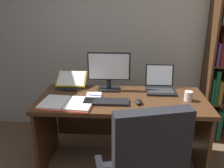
{
  "coord_description": "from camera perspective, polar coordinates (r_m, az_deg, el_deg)",
  "views": [
    {
      "loc": [
        -0.22,
        -1.03,
        1.67
      ],
      "look_at": [
        -0.34,
        1.08,
        0.92
      ],
      "focal_mm": 38.47,
      "sensor_mm": 36.0,
      "label": 1
    }
  ],
  "objects": [
    {
      "name": "pen",
      "position": [
        2.38,
        -3.88,
        -2.73
      ],
      "size": [
        0.14,
        0.03,
        0.01
      ],
      "primitive_type": "cylinder",
      "rotation": [
        0.0,
        1.57,
        -0.18
      ],
      "color": "navy",
      "rests_on": "notepad"
    },
    {
      "name": "notepad",
      "position": [
        2.38,
        -4.35,
        -2.91
      ],
      "size": [
        0.17,
        0.22,
        0.01
      ],
      "primitive_type": "cube",
      "rotation": [
        0.0,
        0.0,
        0.08
      ],
      "color": "white",
      "rests_on": "desk"
    },
    {
      "name": "open_binder",
      "position": [
        2.25,
        -10.65,
        -4.48
      ],
      "size": [
        0.51,
        0.36,
        0.02
      ],
      "rotation": [
        0.0,
        0.0,
        -0.09
      ],
      "color": "#DB422D",
      "rests_on": "desk"
    },
    {
      "name": "coffee_mug",
      "position": [
        2.38,
        17.71,
        -2.75
      ],
      "size": [
        0.08,
        0.08,
        0.09
      ],
      "primitive_type": "cylinder",
      "color": "silver",
      "rests_on": "desk"
    },
    {
      "name": "keyboard",
      "position": [
        2.23,
        -1.38,
        -4.25
      ],
      "size": [
        0.42,
        0.15,
        0.02
      ],
      "primitive_type": "cube",
      "color": "black",
      "rests_on": "desk"
    },
    {
      "name": "desk",
      "position": [
        2.5,
        2.39,
        -7.08
      ],
      "size": [
        1.64,
        0.71,
        0.75
      ],
      "color": "#4C2D19",
      "rests_on": "ground"
    },
    {
      "name": "wall_back",
      "position": [
        3.07,
        7.7,
        13.27
      ],
      "size": [
        5.13,
        0.12,
        2.68
      ],
      "primitive_type": "cube",
      "color": "#B2ADA3",
      "rests_on": "ground"
    },
    {
      "name": "monitor",
      "position": [
        2.5,
        -0.74,
        2.98
      ],
      "size": [
        0.44,
        0.16,
        0.4
      ],
      "color": "black",
      "rests_on": "desk"
    },
    {
      "name": "laptop",
      "position": [
        2.57,
        11.37,
        -0.39
      ],
      "size": [
        0.3,
        0.31,
        0.25
      ],
      "color": "black",
      "rests_on": "desk"
    },
    {
      "name": "computer_mouse",
      "position": [
        2.23,
        6.36,
        -4.22
      ],
      "size": [
        0.06,
        0.1,
        0.04
      ],
      "primitive_type": "ellipsoid",
      "color": "black",
      "rests_on": "desk"
    },
    {
      "name": "reading_stand_with_book",
      "position": [
        2.66,
        -9.61,
        0.88
      ],
      "size": [
        0.32,
        0.27,
        0.15
      ],
      "color": "black",
      "rests_on": "desk"
    }
  ]
}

